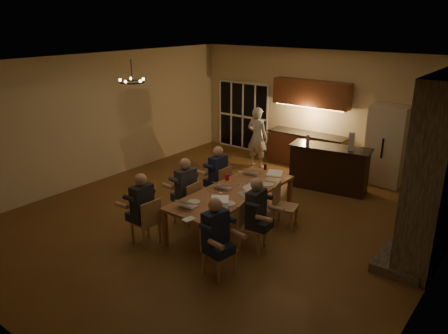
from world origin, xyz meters
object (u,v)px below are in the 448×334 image
mug_back (240,173)px  bar_island (329,168)px  person_left_near (143,209)px  laptop_b (219,202)px  laptop_e (252,169)px  mug_mid (252,182)px  can_cola (265,167)px  laptop_a (188,201)px  laptop_c (224,183)px  refrigerator (387,145)px  chair_left_near (145,221)px  can_silver (213,199)px  plate_left (194,202)px  bar_blender (351,142)px  chair_left_mid (187,202)px  chair_right_near (219,250)px  person_right_mid (256,215)px  chair_right_mid (252,227)px  plate_far (268,185)px  person_left_far (218,176)px  laptop_f (274,175)px  chair_left_far (218,185)px  mug_front (220,195)px  bar_bottle (308,139)px  redcup_near (209,216)px  chair_right_far (286,206)px  person_left_mid (186,191)px  chandelier (132,82)px  person_right_near (215,238)px  plate_near (228,204)px  dining_table (233,208)px

mug_back → bar_island: bearing=64.3°
person_left_near → laptop_b: bearing=123.5°
laptop_e → mug_mid: bearing=114.2°
person_left_near → can_cola: 3.14m
laptop_a → laptop_c: (-0.03, 1.10, 0.00)m
refrigerator → chair_left_near: 6.34m
can_silver → plate_left: bearing=-137.6°
bar_island → bar_blender: bearing=-8.0°
chair_left_mid → laptop_b: laptop_b is taller
chair_right_near → person_right_mid: bearing=7.5°
chair_right_mid → can_cola: (-1.04, 2.02, 0.37)m
plate_far → person_right_mid: bearing=-67.2°
chair_left_mid → chair_right_mid: size_ratio=1.00×
person_left_far → laptop_e: bearing=130.2°
laptop_f → mug_mid: laptop_f is taller
person_right_mid → chair_left_far: bearing=51.0°
laptop_c → can_cola: (0.05, 1.45, -0.05)m
chair_left_mid → mug_front: size_ratio=8.90×
refrigerator → bar_bottle: (-1.48, -1.38, 0.20)m
bar_blender → mug_mid: bearing=-133.5°
bar_island → redcup_near: (-0.23, -4.29, 0.27)m
chair_right_near → mug_front: 1.49m
laptop_f → can_cola: size_ratio=2.67×
chair_right_far → person_left_mid: size_ratio=0.64×
bar_island → person_right_mid: size_ratio=1.38×
chair_right_far → bar_bottle: 2.51m
chandelier → person_left_mid: bearing=0.3°
refrigerator → plate_far: refrigerator is taller
mug_back → redcup_near: size_ratio=0.83×
laptop_a → redcup_near: 0.66m
chair_left_near → plate_left: size_ratio=3.77×
bar_island → can_silver: (-0.65, -3.67, 0.27)m
person_right_near → plate_left: (-1.11, 0.74, 0.07)m
person_left_far → plate_near: person_left_far is taller
laptop_c → laptop_b: bearing=122.1°
mug_mid → bar_bottle: size_ratio=0.42×
bar_island → laptop_f: bar_island is taller
person_right_near → person_left_mid: (-1.71, 1.18, 0.00)m
laptop_b → can_cola: size_ratio=2.67×
dining_table → chair_left_mid: (-0.83, -0.46, 0.07)m
laptop_e → redcup_near: laptop_e is taller
mug_front → bar_blender: (1.15, 3.43, 0.49)m
person_right_near → plate_near: size_ratio=5.05×
redcup_near → plate_near: bearing=99.6°
chair_right_near → chair_right_mid: bearing=10.1°
bar_bottle → dining_table: bearing=-92.5°
plate_near → can_cola: bearing=103.8°
laptop_a → laptop_b: bearing=-152.3°
chair_right_near → person_left_mid: person_left_mid is taller
laptop_b → plate_near: 0.24m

